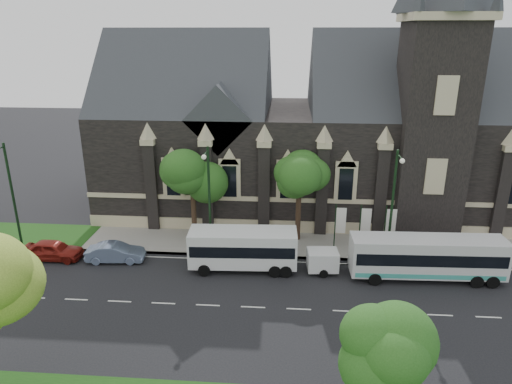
# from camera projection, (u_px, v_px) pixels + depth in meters

# --- Properties ---
(ground) EXTENTS (160.00, 160.00, 0.00)m
(ground) POSITION_uv_depth(u_px,v_px,m) (253.00, 307.00, 30.18)
(ground) COLOR black
(ground) RESTS_ON ground
(sidewalk) EXTENTS (80.00, 5.00, 0.15)m
(sidewalk) POSITION_uv_depth(u_px,v_px,m) (262.00, 243.00, 39.10)
(sidewalk) COLOR gray
(sidewalk) RESTS_ON ground
(museum) EXTENTS (40.00, 17.70, 29.90)m
(museum) POSITION_uv_depth(u_px,v_px,m) (321.00, 129.00, 44.80)
(museum) COLOR black
(museum) RESTS_ON ground
(tree_park_east) EXTENTS (3.40, 3.40, 6.28)m
(tree_park_east) POSITION_uv_depth(u_px,v_px,m) (380.00, 344.00, 19.44)
(tree_park_east) COLOR black
(tree_park_east) RESTS_ON ground
(tree_walk_right) EXTENTS (4.08, 4.08, 7.80)m
(tree_walk_right) POSITION_uv_depth(u_px,v_px,m) (302.00, 176.00, 38.11)
(tree_walk_right) COLOR black
(tree_walk_right) RESTS_ON ground
(tree_walk_left) EXTENTS (3.91, 3.91, 7.64)m
(tree_walk_left) POSITION_uv_depth(u_px,v_px,m) (195.00, 174.00, 38.78)
(tree_walk_left) COLOR black
(tree_walk_left) RESTS_ON ground
(street_lamp_near) EXTENTS (0.36, 1.88, 9.00)m
(street_lamp_near) POSITION_uv_depth(u_px,v_px,m) (393.00, 201.00, 34.46)
(street_lamp_near) COLOR black
(street_lamp_near) RESTS_ON ground
(street_lamp_mid) EXTENTS (0.36, 1.88, 9.00)m
(street_lamp_mid) POSITION_uv_depth(u_px,v_px,m) (209.00, 196.00, 35.46)
(street_lamp_mid) COLOR black
(street_lamp_mid) RESTS_ON ground
(street_lamp_far) EXTENTS (0.36, 1.88, 9.00)m
(street_lamp_far) POSITION_uv_depth(u_px,v_px,m) (10.00, 191.00, 36.60)
(street_lamp_far) COLOR black
(street_lamp_far) RESTS_ON ground
(banner_flag_left) EXTENTS (0.90, 0.10, 4.00)m
(banner_flag_left) POSITION_uv_depth(u_px,v_px,m) (339.00, 223.00, 37.42)
(banner_flag_left) COLOR black
(banner_flag_left) RESTS_ON ground
(banner_flag_center) EXTENTS (0.90, 0.10, 4.00)m
(banner_flag_center) POSITION_uv_depth(u_px,v_px,m) (364.00, 224.00, 37.27)
(banner_flag_center) COLOR black
(banner_flag_center) RESTS_ON ground
(banner_flag_right) EXTENTS (0.90, 0.10, 4.00)m
(banner_flag_right) POSITION_uv_depth(u_px,v_px,m) (389.00, 224.00, 37.13)
(banner_flag_right) COLOR black
(banner_flag_right) RESTS_ON ground
(tour_coach) EXTENTS (11.01, 2.82, 3.19)m
(tour_coach) POSITION_uv_depth(u_px,v_px,m) (427.00, 257.00, 33.16)
(tour_coach) COLOR silver
(tour_coach) RESTS_ON ground
(shuttle_bus) EXTENTS (8.15, 3.11, 3.10)m
(shuttle_bus) POSITION_uv_depth(u_px,v_px,m) (243.00, 247.00, 34.57)
(shuttle_bus) COLOR silver
(shuttle_bus) RESTS_ON ground
(box_trailer) EXTENTS (3.32, 1.95, 1.74)m
(box_trailer) POSITION_uv_depth(u_px,v_px,m) (323.00, 260.00, 34.29)
(box_trailer) COLOR silver
(box_trailer) RESTS_ON ground
(sedan) EXTENTS (4.61, 1.94, 1.48)m
(sedan) POSITION_uv_depth(u_px,v_px,m) (115.00, 253.00, 36.01)
(sedan) COLOR slate
(sedan) RESTS_ON ground
(car_far_red) EXTENTS (4.63, 1.89, 1.57)m
(car_far_red) POSITION_uv_depth(u_px,v_px,m) (53.00, 250.00, 36.32)
(car_far_red) COLOR maroon
(car_far_red) RESTS_ON ground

